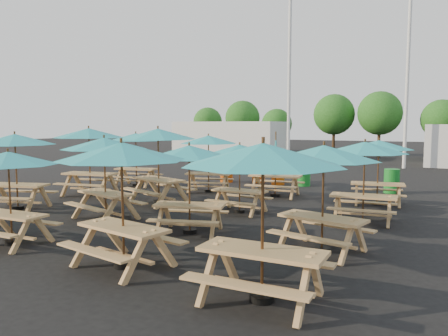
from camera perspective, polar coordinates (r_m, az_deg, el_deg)
The scene contains 30 objects.
ground at distance 13.85m, azimuth -2.87°, elevation -5.08°, with size 120.00×120.00×0.00m, color black.
picnic_unit_1 at distance 14.65m, azimuth -25.64°, elevation 2.99°, with size 2.95×2.95×2.33m.
picnic_unit_2 at distance 16.60m, azimuth -17.24°, elevation 4.00°, with size 2.94×2.94×2.48m.
picnic_unit_3 at distance 18.69m, azimuth -11.45°, elevation 3.69°, with size 2.64×2.64×2.25m.
picnic_unit_4 at distance 10.35m, azimuth -26.35°, elevation 0.65°, with size 2.17×2.17×2.04m.
picnic_unit_5 at distance 12.23m, azimuth -15.38°, elevation 2.63°, with size 2.82×2.82×2.26m.
picnic_unit_6 at distance 14.34m, azimuth -8.61°, elevation 3.98°, with size 3.21×3.21×2.48m.
picnic_unit_7 at distance 16.72m, azimuth -2.05°, elevation 3.40°, with size 2.74×2.74×2.19m.
picnic_unit_8 at distance 7.97m, azimuth -13.25°, elevation 1.37°, with size 2.72×2.72×2.29m.
picnic_unit_9 at distance 10.30m, azimuth -4.57°, elevation 1.62°, with size 2.68×2.68×2.12m.
picnic_unit_10 at distance 12.72m, azimuth 2.06°, elevation 2.03°, with size 2.12×2.12×2.03m.
picnic_unit_11 at distance 15.79m, azimuth 6.74°, elevation -0.25°, with size 1.99×1.78×2.34m.
picnic_unit_12 at distance 6.25m, azimuth 5.12°, elevation 0.83°, with size 2.43×2.43×2.35m.
picnic_unit_13 at distance 8.93m, azimuth 12.91°, elevation 1.31°, with size 2.66×2.66×2.20m.
picnic_unit_14 at distance 12.05m, azimuth 17.92°, elevation 2.11°, with size 2.37×2.37×2.16m.
picnic_unit_15 at distance 14.86m, azimuth 19.56°, elevation 2.51°, with size 2.48×2.48×2.11m.
waste_bin_0 at distance 19.67m, azimuth 0.34°, elevation -0.52°, with size 0.57×0.57×0.91m, color #C3490B.
waste_bin_1 at distance 19.53m, azimuth 4.54°, elevation -0.58°, with size 0.57×0.57×0.91m, color #C3490B.
waste_bin_2 at distance 18.98m, azimuth 7.07°, elevation -0.79°, with size 0.57×0.57×0.91m, color #C3490B.
waste_bin_3 at distance 18.75m, azimuth 10.35°, elevation -0.92°, with size 0.57×0.57×0.91m, color #167E25.
waste_bin_4 at distance 17.71m, azimuth 21.05°, elevation -1.59°, with size 0.57×0.57×0.91m, color #167E25.
mast_0 at distance 27.44m, azimuth 8.54°, elevation 12.79°, with size 0.20×0.20×12.00m, color silver.
mast_1 at distance 28.05m, azimuth 22.89°, elevation 12.25°, with size 0.20×0.20×12.00m, color silver.
event_tent_0 at distance 33.27m, azimuth 0.84°, elevation 3.66°, with size 8.00×4.00×2.80m, color silver.
tree_0 at distance 42.51m, azimuth -2.13°, elevation 6.03°, with size 2.80×2.80×4.24m.
tree_1 at distance 39.33m, azimuth 2.42°, elevation 6.52°, with size 3.11×3.11×4.72m.
tree_2 at distance 37.80m, azimuth 6.90°, elevation 5.72°, with size 2.59×2.59×3.93m.
tree_3 at distance 37.47m, azimuth 14.19°, elevation 6.79°, with size 3.36×3.36×5.09m.
tree_4 at distance 36.35m, azimuth 19.67°, elevation 6.75°, with size 3.41×3.41×5.17m.
tree_5 at distance 36.43m, azimuth 26.52°, elevation 5.72°, with size 2.94×2.94×4.45m.
Camera 1 is at (6.86, -11.75, 2.59)m, focal length 35.00 mm.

